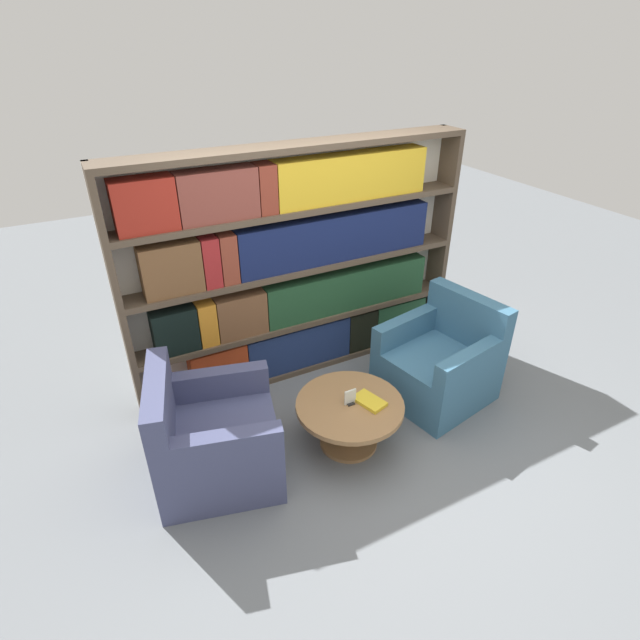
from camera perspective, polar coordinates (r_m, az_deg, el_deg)
ground_plane at (r=4.11m, az=5.66°, el=-13.88°), size 14.00×14.00×0.00m
bookshelf at (r=4.42m, az=-2.39°, el=5.91°), size 3.10×0.30×2.09m
armchair_left at (r=3.74m, az=-12.14°, el=-13.32°), size 1.01×0.99×0.90m
armchair_right at (r=4.51m, az=13.50°, el=-4.93°), size 0.98×0.95×0.90m
coffee_table at (r=3.91m, az=3.39°, el=-10.76°), size 0.83×0.83×0.40m
table_sign at (r=3.80m, az=3.46°, el=-8.89°), size 0.09×0.06×0.12m
stray_book at (r=3.84m, az=5.67°, el=-9.21°), size 0.21×0.28×0.03m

